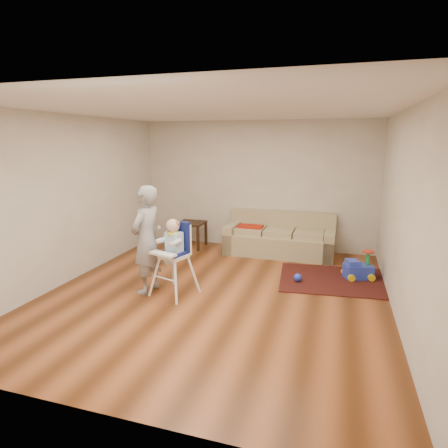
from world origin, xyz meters
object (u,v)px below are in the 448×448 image
(sofa, at_px, (279,234))
(high_chair, at_px, (174,258))
(toy_ball, at_px, (298,278))
(adult, at_px, (146,240))
(ride_on_toy, at_px, (359,264))
(side_table, at_px, (191,234))

(sofa, relative_size, high_chair, 1.86)
(toy_ball, distance_m, adult, 2.52)
(toy_ball, bearing_deg, high_chair, -149.23)
(high_chair, bearing_deg, sofa, 81.35)
(toy_ball, bearing_deg, ride_on_toy, 25.70)
(side_table, distance_m, high_chair, 2.61)
(toy_ball, xyz_separation_m, adult, (-2.17, -1.04, 0.74))
(ride_on_toy, distance_m, high_chair, 3.09)
(sofa, xyz_separation_m, high_chair, (-1.19, -2.51, 0.14))
(sofa, height_order, adult, adult)
(adult, bearing_deg, high_chair, 99.30)
(ride_on_toy, xyz_separation_m, high_chair, (-2.69, -1.49, 0.31))
(side_table, relative_size, high_chair, 0.47)
(sofa, distance_m, high_chair, 2.79)
(sofa, distance_m, ride_on_toy, 1.82)
(sofa, bearing_deg, high_chair, -114.74)
(ride_on_toy, bearing_deg, sofa, 125.87)
(high_chair, bearing_deg, side_table, 123.03)
(sofa, xyz_separation_m, ride_on_toy, (1.50, -1.02, -0.16))
(side_table, bearing_deg, adult, -83.36)
(sofa, relative_size, ride_on_toy, 4.51)
(ride_on_toy, bearing_deg, toy_ball, -174.09)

